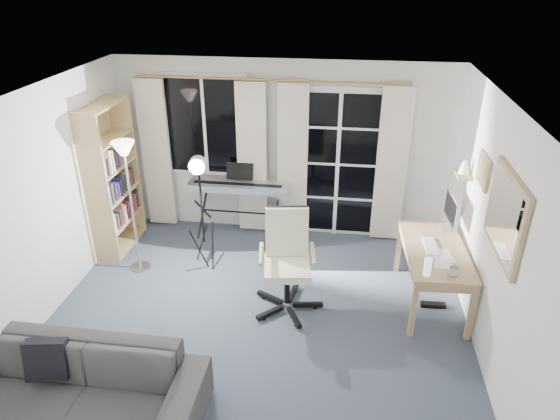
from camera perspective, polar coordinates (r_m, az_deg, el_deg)
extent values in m
cube|color=#3B4457|center=(5.63, -2.49, -11.79)|extent=(4.50, 4.00, 0.02)
cube|color=white|center=(6.89, -8.53, 9.54)|extent=(1.20, 0.06, 1.40)
cube|color=black|center=(6.86, -8.60, 9.47)|extent=(1.10, 0.02, 1.30)
cube|color=white|center=(6.85, -8.62, 9.44)|extent=(0.04, 0.03, 1.30)
cube|color=white|center=(6.78, 6.60, 5.13)|extent=(1.32, 0.06, 2.11)
cube|color=black|center=(6.76, 4.04, 5.19)|extent=(0.55, 0.02, 1.95)
cube|color=black|center=(6.75, 9.14, 4.88)|extent=(0.55, 0.02, 1.95)
cube|color=white|center=(6.74, 6.59, 5.01)|extent=(0.05, 0.04, 2.05)
cube|color=white|center=(6.93, 6.39, 1.35)|extent=(1.15, 0.03, 0.03)
cube|color=white|center=(6.73, 6.60, 5.20)|extent=(1.15, 0.03, 0.03)
cube|color=white|center=(6.57, 6.83, 9.27)|extent=(1.15, 0.03, 0.03)
cylinder|color=gold|center=(6.45, -1.16, 14.65)|extent=(3.50, 0.03, 0.03)
cube|color=beige|center=(7.15, -13.95, 6.14)|extent=(0.40, 0.07, 2.10)
cube|color=beige|center=(6.78, -3.20, 5.77)|extent=(0.40, 0.07, 2.10)
cube|color=beige|center=(6.70, 1.44, 5.55)|extent=(0.40, 0.07, 2.10)
cube|color=beige|center=(6.69, 12.61, 4.87)|extent=(0.40, 0.07, 2.10)
cube|color=#A58357|center=(6.39, -20.21, 1.83)|extent=(0.32, 0.03, 1.97)
cube|color=#A58357|center=(7.12, -17.08, 4.81)|extent=(0.32, 0.03, 1.97)
cube|color=#A58357|center=(6.81, -19.65, 3.45)|extent=(0.03, 0.89, 1.97)
cube|color=#A58357|center=(7.16, -17.47, -3.64)|extent=(0.32, 0.89, 0.02)
cube|color=#A58357|center=(6.99, -17.87, -1.05)|extent=(0.32, 0.89, 0.02)
cube|color=#A58357|center=(6.83, -18.30, 1.73)|extent=(0.32, 0.89, 0.02)
cube|color=#A58357|center=(6.69, -18.76, 4.64)|extent=(0.32, 0.89, 0.02)
cube|color=#A58357|center=(6.57, -19.23, 7.67)|extent=(0.32, 0.89, 0.02)
cube|color=#A58357|center=(6.45, -19.80, 11.22)|extent=(0.32, 0.89, 0.02)
cube|color=silver|center=(6.63, -19.16, -1.44)|extent=(0.22, 0.06, 0.25)
cube|color=brown|center=(6.72, -18.77, -1.25)|extent=(0.22, 0.04, 0.20)
cube|color=#363636|center=(6.78, -18.51, -0.84)|extent=(0.22, 0.04, 0.23)
cube|color=brown|center=(6.82, -18.28, -0.30)|extent=(0.22, 0.04, 0.29)
cube|color=silver|center=(6.89, -17.99, -0.26)|extent=(0.22, 0.05, 0.23)
cube|color=#9E2D32|center=(6.97, -17.69, 0.10)|extent=(0.22, 0.04, 0.24)
cube|color=navy|center=(7.03, -17.44, 0.39)|extent=(0.22, 0.05, 0.24)
cube|color=brown|center=(7.10, -17.16, 0.64)|extent=(0.22, 0.03, 0.23)
cube|color=#9E2D32|center=(7.15, -16.94, 0.92)|extent=(0.22, 0.05, 0.23)
cube|color=#363636|center=(7.22, -16.67, 1.32)|extent=(0.22, 0.03, 0.26)
cube|color=navy|center=(6.47, -19.65, 1.56)|extent=(0.22, 0.03, 0.27)
cube|color=#363636|center=(6.53, -19.38, 1.80)|extent=(0.22, 0.06, 0.26)
cube|color=#363636|center=(6.61, -19.00, 2.01)|extent=(0.22, 0.04, 0.23)
cube|color=navy|center=(6.68, -18.72, 2.22)|extent=(0.22, 0.03, 0.21)
cube|color=navy|center=(6.73, -18.48, 2.53)|extent=(0.22, 0.04, 0.23)
cube|color=#363636|center=(6.78, -18.24, 2.94)|extent=(0.22, 0.03, 0.27)
cube|color=#363636|center=(6.85, -17.97, 2.98)|extent=(0.22, 0.05, 0.22)
cube|color=#DAA152|center=(6.92, -17.69, 3.31)|extent=(0.22, 0.04, 0.23)
cube|color=brown|center=(6.98, -17.44, 3.61)|extent=(0.22, 0.03, 0.24)
cube|color=#363636|center=(7.04, -17.21, 3.79)|extent=(0.22, 0.03, 0.23)
cube|color=#9E2D32|center=(6.33, -20.17, 4.67)|extent=(0.22, 0.04, 0.28)
cube|color=#363636|center=(6.40, -19.83, 4.65)|extent=(0.22, 0.03, 0.21)
cube|color=silver|center=(6.44, -19.63, 5.21)|extent=(0.22, 0.03, 0.30)
cube|color=silver|center=(6.51, -19.34, 5.34)|extent=(0.22, 0.03, 0.27)
cube|color=brown|center=(6.58, -19.04, 5.37)|extent=(0.22, 0.03, 0.22)
cube|color=navy|center=(6.63, -18.78, 5.63)|extent=(0.22, 0.04, 0.23)
cylinder|color=#B2B2B7|center=(6.60, -15.62, -6.27)|extent=(0.25, 0.25, 0.03)
cylinder|color=#B2B2B7|center=(6.22, -16.49, -0.19)|extent=(0.03, 0.03, 1.55)
cone|color=#FFE5B2|center=(5.92, -17.47, 6.72)|extent=(0.27, 0.27, 0.16)
cylinder|color=black|center=(7.07, -8.75, 0.04)|extent=(0.03, 0.65, 0.59)
cylinder|color=black|center=(7.07, -8.75, 0.04)|extent=(0.03, 0.65, 0.59)
cylinder|color=black|center=(6.85, -0.41, -0.53)|extent=(0.03, 0.65, 0.59)
cylinder|color=black|center=(6.85, -0.41, -0.53)|extent=(0.03, 0.65, 0.59)
cylinder|color=black|center=(6.94, -4.65, -0.24)|extent=(1.04, 0.04, 0.02)
cube|color=silver|center=(6.77, -4.77, 2.74)|extent=(1.35, 0.36, 0.09)
cube|color=white|center=(6.68, -4.94, 2.74)|extent=(1.25, 0.16, 0.02)
cube|color=black|center=(6.71, -4.86, 2.96)|extent=(1.20, 0.10, 0.01)
cube|color=black|center=(6.79, -4.63, 4.45)|extent=(0.36, 0.08, 0.22)
cylinder|color=black|center=(6.33, -7.69, -4.17)|extent=(0.05, 0.24, 0.61)
cylinder|color=black|center=(6.43, -8.92, -3.75)|extent=(0.22, 0.11, 0.61)
cylinder|color=black|center=(6.28, -9.17, -4.55)|extent=(0.19, 0.15, 0.61)
cylinder|color=black|center=(6.06, -8.97, 0.68)|extent=(0.03, 0.03, 1.05)
cylinder|color=silver|center=(5.82, -9.40, 5.11)|extent=(0.21, 0.13, 0.20)
cylinder|color=white|center=(5.76, -9.50, 4.87)|extent=(0.17, 0.04, 0.17)
cube|color=black|center=(5.67, 3.20, -10.74)|extent=(0.34, 0.10, 0.04)
cylinder|color=black|center=(5.69, 4.06, -10.89)|extent=(0.06, 0.06, 0.05)
cube|color=black|center=(5.84, 1.47, -9.44)|extent=(0.11, 0.34, 0.04)
cylinder|color=black|center=(5.92, 1.69, -9.14)|extent=(0.06, 0.06, 0.05)
cube|color=black|center=(5.77, -1.14, -9.95)|extent=(0.33, 0.20, 0.04)
cylinder|color=black|center=(5.83, -1.82, -9.82)|extent=(0.06, 0.06, 0.05)
cube|color=black|center=(5.56, -1.16, -11.63)|extent=(0.28, 0.28, 0.04)
cylinder|color=black|center=(5.53, -1.89, -12.13)|extent=(0.06, 0.06, 0.05)
cube|color=black|center=(5.49, 1.62, -12.16)|extent=(0.20, 0.33, 0.04)
cylinder|color=black|center=(5.44, 1.93, -12.87)|extent=(0.06, 0.06, 0.05)
cylinder|color=black|center=(5.52, 0.81, -8.71)|extent=(0.07, 0.07, 0.42)
cube|color=white|center=(5.39, 0.83, -6.68)|extent=(0.55, 0.55, 0.08)
cube|color=white|center=(5.42, 0.80, -2.50)|extent=(0.48, 0.20, 0.56)
cube|color=black|center=(5.45, 0.79, -2.09)|extent=(0.46, 0.17, 0.51)
cylinder|color=#A58357|center=(5.31, -2.15, -5.03)|extent=(0.11, 0.43, 0.05)
cylinder|color=#A58357|center=(5.33, 3.82, -4.99)|extent=(0.11, 0.43, 0.05)
cube|color=#A27C53|center=(5.68, 17.37, -4.43)|extent=(0.71, 1.32, 0.04)
cube|color=#A27C53|center=(5.71, 17.28, -4.98)|extent=(0.67, 1.28, 0.09)
cube|color=#A27C53|center=(5.31, 15.00, -10.94)|extent=(0.06, 0.06, 0.66)
cube|color=#A27C53|center=(5.45, 21.04, -10.91)|extent=(0.06, 0.06, 0.66)
cube|color=#A27C53|center=(6.31, 13.41, -4.22)|extent=(0.06, 0.06, 0.66)
cube|color=#A27C53|center=(6.43, 18.47, -4.35)|extent=(0.06, 0.06, 0.66)
cube|color=silver|center=(6.09, 18.69, -2.15)|extent=(0.17, 0.12, 0.01)
cube|color=silver|center=(6.04, 18.85, -1.13)|extent=(0.04, 0.03, 0.20)
cube|color=silver|center=(5.97, 19.06, 0.13)|extent=(0.06, 0.50, 0.31)
cube|color=black|center=(5.97, 18.89, 0.13)|extent=(0.03, 0.46, 0.28)
cube|color=white|center=(5.69, 16.83, -3.98)|extent=(0.15, 0.39, 0.02)
cube|color=white|center=(5.44, 16.86, -5.44)|extent=(0.06, 0.09, 0.02)
cube|color=white|center=(5.56, 18.09, -5.02)|extent=(0.25, 0.31, 0.01)
cube|color=white|center=(5.40, 18.18, -6.04)|extent=(0.20, 0.15, 0.00)
cube|color=black|center=(5.25, 16.49, -6.06)|extent=(0.05, 0.04, 0.11)
cylinder|color=white|center=(5.15, 16.51, -6.26)|extent=(0.08, 0.08, 0.18)
cube|color=black|center=(5.96, 17.09, -10.31)|extent=(0.28, 0.09, 0.05)
imported|color=silver|center=(5.24, 19.30, -6.56)|extent=(0.12, 0.09, 0.11)
cube|color=#A58357|center=(4.64, 24.40, -0.59)|extent=(0.04, 0.94, 0.74)
cube|color=white|center=(4.63, 24.16, -0.58)|extent=(0.01, 0.84, 0.64)
cube|color=#A58357|center=(5.42, 22.25, 4.18)|extent=(0.03, 0.42, 0.32)
cube|color=#498E47|center=(5.41, 22.09, 4.20)|extent=(0.00, 0.36, 0.26)
cube|color=#A58357|center=(5.94, 20.18, 3.84)|extent=(0.16, 0.30, 0.02)
cone|color=white|center=(5.91, 20.31, 4.64)|extent=(0.12, 0.12, 0.15)
imported|color=#323235|center=(4.64, -22.28, -17.40)|extent=(2.09, 0.62, 0.82)
cube|color=black|center=(4.80, -25.09, -15.21)|extent=(0.38, 0.25, 0.37)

